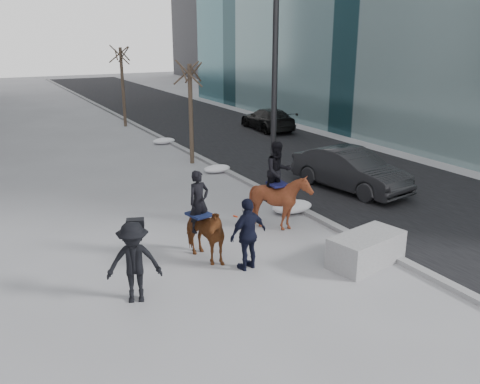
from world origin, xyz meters
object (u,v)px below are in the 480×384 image
planter (366,249)px  mounted_right (280,195)px  mounted_left (202,228)px  car_near (350,170)px

planter → mounted_right: 3.12m
mounted_left → car_near: bearing=22.1°
car_near → mounted_right: size_ratio=1.77×
mounted_left → planter: bearing=-31.6°
planter → mounted_right: mounted_right is taller
mounted_right → mounted_left: bearing=-162.2°
car_near → mounted_left: size_ratio=1.98×
car_near → mounted_right: 4.67m
planter → mounted_right: bearing=100.9°
car_near → mounted_right: mounted_right is taller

